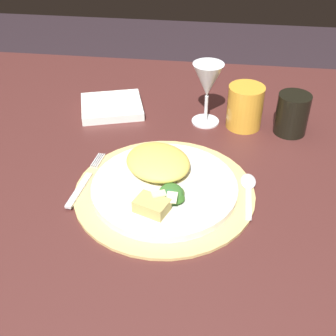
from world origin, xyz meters
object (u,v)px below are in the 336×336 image
(spoon, at_px, (248,187))
(wine_glass, at_px, (208,82))
(dining_table, at_px, (136,231))
(dark_tumbler, at_px, (292,114))
(napkin, at_px, (112,107))
(amber_tumbler, at_px, (245,107))
(dinner_plate, at_px, (165,187))
(fork, at_px, (84,182))

(spoon, distance_m, wine_glass, 0.27)
(dining_table, bearing_deg, dark_tumbler, 31.17)
(dark_tumbler, bearing_deg, wine_glass, 174.31)
(dining_table, height_order, napkin, napkin)
(spoon, distance_m, amber_tumbler, 0.24)
(dining_table, distance_m, dinner_plate, 0.19)
(dining_table, height_order, dark_tumbler, dark_tumbler)
(dining_table, xyz_separation_m, fork, (-0.08, -0.05, 0.17))
(dining_table, relative_size, fork, 6.96)
(dining_table, bearing_deg, dinner_plate, -36.57)
(wine_glass, bearing_deg, amber_tumbler, -3.48)
(amber_tumbler, bearing_deg, fork, -139.29)
(spoon, bearing_deg, dark_tumbler, 66.82)
(spoon, height_order, dark_tumbler, dark_tumbler)
(fork, relative_size, wine_glass, 1.18)
(napkin, height_order, wine_glass, wine_glass)
(spoon, bearing_deg, napkin, 140.36)
(dining_table, xyz_separation_m, wine_glass, (0.13, 0.21, 0.26))
(fork, distance_m, dark_tumbler, 0.47)
(dinner_plate, xyz_separation_m, dark_tumbler, (0.25, 0.24, 0.03))
(dining_table, bearing_deg, fork, -148.33)
(fork, height_order, wine_glass, wine_glass)
(napkin, bearing_deg, fork, -87.10)
(dining_table, relative_size, spoon, 9.16)
(dining_table, bearing_deg, wine_glass, 58.30)
(spoon, height_order, wine_glass, wine_glass)
(dining_table, relative_size, wine_glass, 8.21)
(fork, xyz_separation_m, wine_glass, (0.21, 0.26, 0.09))
(fork, xyz_separation_m, dark_tumbler, (0.40, 0.24, 0.04))
(dining_table, xyz_separation_m, dark_tumbler, (0.32, 0.19, 0.21))
(napkin, distance_m, dark_tumbler, 0.42)
(fork, distance_m, wine_glass, 0.35)
(fork, distance_m, napkin, 0.29)
(napkin, height_order, amber_tumbler, amber_tumbler)
(fork, bearing_deg, amber_tumbler, 40.71)
(dark_tumbler, bearing_deg, dinner_plate, -135.21)
(wine_glass, distance_m, dark_tumbler, 0.20)
(wine_glass, relative_size, amber_tumbler, 1.47)
(napkin, bearing_deg, dining_table, -68.05)
(napkin, relative_size, wine_glass, 1.00)
(wine_glass, bearing_deg, dining_table, -121.70)
(dinner_plate, distance_m, dark_tumbler, 0.35)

